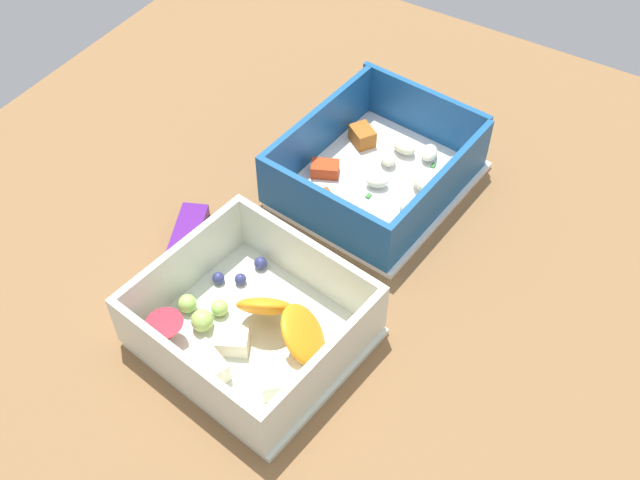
# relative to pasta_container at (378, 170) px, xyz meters

# --- Properties ---
(table_surface) EXTENTS (0.80, 0.80, 0.02)m
(table_surface) POSITION_rel_pasta_container_xyz_m (-0.10, -0.00, -0.03)
(table_surface) COLOR brown
(table_surface) RESTS_ON ground
(pasta_container) EXTENTS (0.19, 0.16, 0.06)m
(pasta_container) POSITION_rel_pasta_container_xyz_m (0.00, 0.00, 0.00)
(pasta_container) COLOR white
(pasta_container) RESTS_ON table_surface
(fruit_bowl) EXTENTS (0.16, 0.17, 0.06)m
(fruit_bowl) POSITION_rel_pasta_container_xyz_m (-0.21, -0.00, 0.00)
(fruit_bowl) COLOR silver
(fruit_bowl) RESTS_ON table_surface
(candy_bar) EXTENTS (0.07, 0.05, 0.01)m
(candy_bar) POSITION_rel_pasta_container_xyz_m (-0.15, 0.11, -0.01)
(candy_bar) COLOR #51197A
(candy_bar) RESTS_ON table_surface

